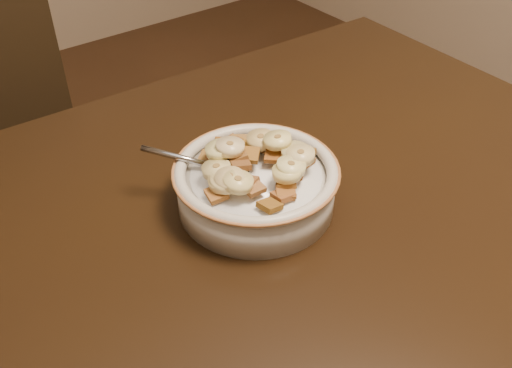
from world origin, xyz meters
TOP-DOWN VIEW (x-y plane):
  - cereal_bowl at (0.22, 0.12)m, footprint 0.17×0.17m
  - milk at (0.22, 0.12)m, footprint 0.15×0.15m
  - spoon at (0.20, 0.14)m, footprint 0.05×0.05m
  - cereal_square_0 at (0.19, 0.14)m, footprint 0.02×0.02m
  - cereal_square_1 at (0.23, 0.17)m, footprint 0.02×0.02m
  - cereal_square_2 at (0.20, 0.06)m, footprint 0.02×0.02m
  - cereal_square_3 at (0.25, 0.12)m, footprint 0.03×0.03m
  - cereal_square_4 at (0.22, 0.07)m, footprint 0.02×0.02m
  - cereal_square_5 at (0.18, 0.12)m, footprint 0.02×0.02m
  - cereal_square_6 at (0.21, 0.13)m, footprint 0.03×0.03m
  - cereal_square_7 at (0.26, 0.15)m, footprint 0.03×0.03m
  - cereal_square_8 at (0.27, 0.14)m, footprint 0.02×0.02m
  - cereal_square_9 at (0.20, 0.09)m, footprint 0.02×0.02m
  - cereal_square_10 at (0.16, 0.11)m, footprint 0.02×0.02m
  - cereal_square_11 at (0.25, 0.08)m, footprint 0.03×0.03m
  - cereal_square_12 at (0.25, 0.14)m, footprint 0.02×0.02m
  - cereal_square_13 at (0.20, 0.10)m, footprint 0.03×0.03m
  - cereal_square_14 at (0.20, 0.17)m, footprint 0.03×0.03m
  - cereal_square_15 at (0.20, 0.14)m, footprint 0.03×0.03m
  - cereal_square_16 at (0.20, 0.12)m, footprint 0.03×0.03m
  - cereal_square_17 at (0.26, 0.14)m, footprint 0.03×0.03m
  - cereal_square_18 at (0.22, 0.13)m, footprint 0.03×0.03m
  - cereal_square_19 at (0.24, 0.17)m, footprint 0.03×0.03m
  - cereal_square_20 at (0.22, 0.07)m, footprint 0.03×0.03m
  - cereal_square_21 at (0.22, 0.18)m, footprint 0.03×0.03m
  - cereal_square_22 at (0.26, 0.11)m, footprint 0.02×0.02m
  - cereal_square_23 at (0.28, 0.10)m, footprint 0.02×0.02m
  - cereal_square_24 at (0.23, 0.16)m, footprint 0.02×0.02m
  - cereal_square_25 at (0.26, 0.14)m, footprint 0.03×0.03m
  - cereal_square_26 at (0.26, 0.16)m, footprint 0.03×0.03m
  - cereal_square_27 at (0.23, 0.08)m, footprint 0.03×0.03m
  - cereal_square_28 at (0.20, 0.15)m, footprint 0.02×0.02m
  - cereal_square_29 at (0.28, 0.11)m, footprint 0.03×0.03m
  - cereal_square_30 at (0.22, 0.13)m, footprint 0.03×0.03m
  - cereal_square_31 at (0.19, 0.10)m, footprint 0.03×0.03m
  - banana_slice_0 at (0.23, 0.08)m, footprint 0.03×0.03m
  - banana_slice_1 at (0.18, 0.10)m, footprint 0.04×0.04m
  - banana_slice_2 at (0.26, 0.12)m, footprint 0.04×0.04m
  - banana_slice_3 at (0.18, 0.11)m, footprint 0.04×0.04m
  - banana_slice_4 at (0.26, 0.10)m, footprint 0.04×0.04m
  - banana_slice_5 at (0.20, 0.15)m, footprint 0.03×0.03m
  - banana_slice_6 at (0.25, 0.14)m, footprint 0.04×0.04m
  - banana_slice_7 at (0.24, 0.08)m, footprint 0.04×0.04m
  - banana_slice_8 at (0.21, 0.14)m, footprint 0.03×0.03m
  - banana_slice_9 at (0.18, 0.13)m, footprint 0.03×0.04m
  - banana_slice_10 at (0.18, 0.09)m, footprint 0.04×0.04m
  - banana_slice_11 at (0.26, 0.09)m, footprint 0.04×0.04m
  - banana_slice_12 at (0.18, 0.11)m, footprint 0.04×0.04m

SIDE VIEW (x-z plane):
  - cereal_bowl at x=0.22m, z-range 0.75..0.79m
  - milk at x=0.22m, z-range 0.79..0.79m
  - spoon at x=0.20m, z-range 0.79..0.80m
  - cereal_square_21 at x=0.22m, z-range 0.79..0.80m
  - cereal_square_23 at x=0.28m, z-range 0.79..0.80m
  - cereal_square_7 at x=0.26m, z-range 0.79..0.80m
  - cereal_square_4 at x=0.22m, z-range 0.79..0.80m
  - cereal_square_26 at x=0.26m, z-range 0.79..0.80m
  - cereal_square_2 at x=0.20m, z-range 0.79..0.81m
  - cereal_square_8 at x=0.27m, z-range 0.79..0.80m
  - cereal_square_29 at x=0.28m, z-range 0.79..0.80m
  - cereal_square_14 at x=0.20m, z-range 0.80..0.80m
  - cereal_square_1 at x=0.23m, z-range 0.79..0.81m
  - cereal_square_28 at x=0.20m, z-range 0.80..0.80m
  - cereal_square_20 at x=0.22m, z-range 0.80..0.81m
  - cereal_square_19 at x=0.24m, z-range 0.80..0.81m
  - cereal_square_24 at x=0.23m, z-range 0.80..0.81m
  - cereal_square_17 at x=0.26m, z-range 0.80..0.81m
  - cereal_square_10 at x=0.16m, z-range 0.80..0.81m
  - cereal_square_11 at x=0.25m, z-range 0.80..0.81m
  - cereal_square_27 at x=0.23m, z-range 0.80..0.81m
  - cereal_square_25 at x=0.26m, z-range 0.80..0.81m
  - cereal_square_5 at x=0.18m, z-range 0.80..0.81m
  - cereal_square_12 at x=0.25m, z-range 0.80..0.81m
  - cereal_square_0 at x=0.19m, z-range 0.80..0.81m
  - cereal_square_31 at x=0.19m, z-range 0.80..0.81m
  - cereal_square_9 at x=0.20m, z-range 0.80..0.81m
  - cereal_square_22 at x=0.26m, z-range 0.80..0.81m
  - cereal_square_13 at x=0.20m, z-range 0.80..0.81m
  - cereal_square_3 at x=0.25m, z-range 0.80..0.81m
  - cereal_square_15 at x=0.20m, z-range 0.80..0.81m
  - cereal_square_30 at x=0.22m, z-range 0.81..0.81m
  - banana_slice_12 at x=0.18m, z-range 0.80..0.82m
  - banana_slice_3 at x=0.18m, z-range 0.80..0.82m
  - banana_slice_9 at x=0.18m, z-range 0.80..0.82m
  - cereal_square_18 at x=0.22m, z-range 0.81..0.82m
  - cereal_square_6 at x=0.21m, z-range 0.81..0.82m
  - banana_slice_0 at x=0.23m, z-range 0.81..0.82m
  - cereal_square_16 at x=0.20m, z-range 0.81..0.82m
  - banana_slice_6 at x=0.25m, z-range 0.81..0.82m
  - banana_slice_1 at x=0.18m, z-range 0.81..0.82m
  - banana_slice_4 at x=0.26m, z-range 0.81..0.82m
  - banana_slice_10 at x=0.18m, z-range 0.81..0.82m
  - banana_slice_7 at x=0.24m, z-range 0.81..0.82m
  - banana_slice_11 at x=0.26m, z-range 0.81..0.82m
  - banana_slice_5 at x=0.20m, z-range 0.81..0.83m
  - banana_slice_2 at x=0.26m, z-range 0.81..0.83m
  - banana_slice_8 at x=0.21m, z-range 0.82..0.83m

